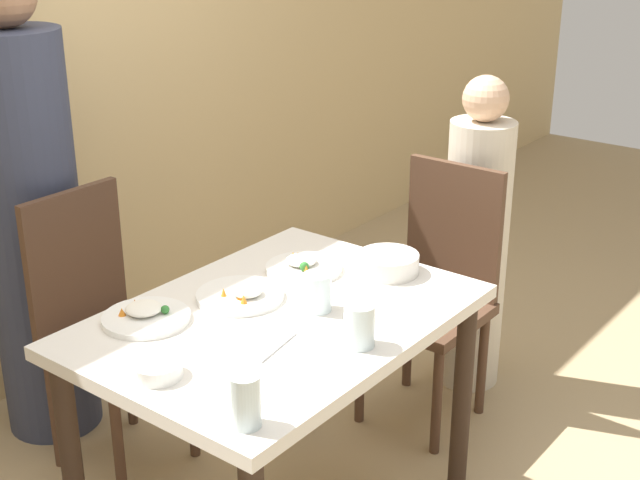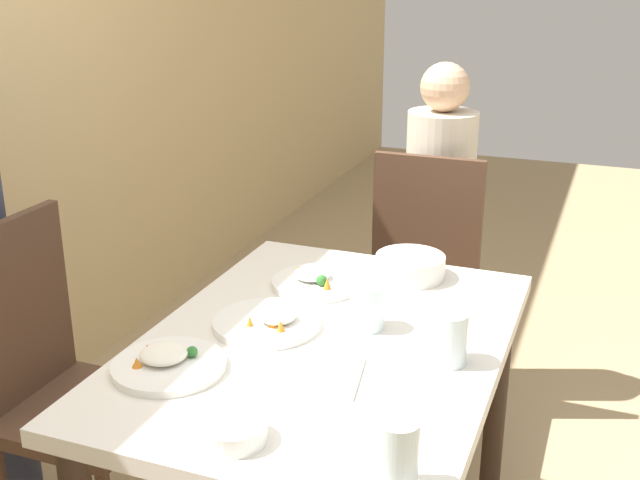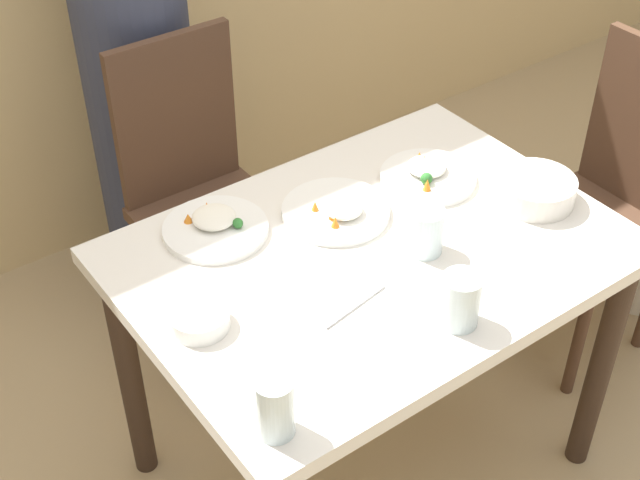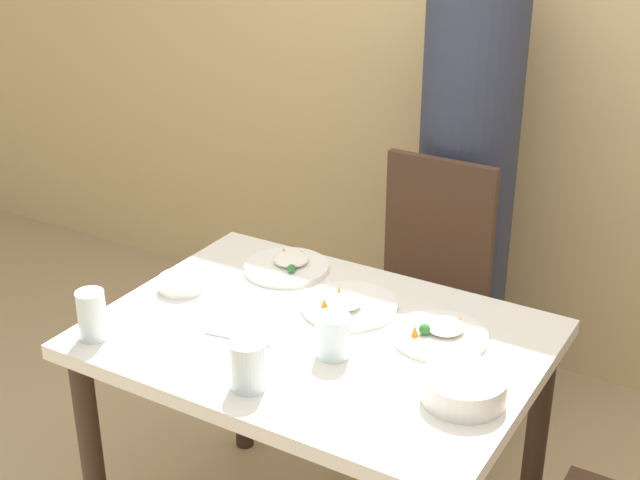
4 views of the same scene
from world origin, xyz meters
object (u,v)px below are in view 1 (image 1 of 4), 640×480
Objects in this scene: chair_adult_spot at (102,324)px; plate_rice_adult at (146,316)px; glass_water_tall at (317,292)px; person_adult at (33,228)px; bowl_curry at (388,263)px; person_child at (475,246)px; chair_child_spot at (436,288)px.

plate_rice_adult is at bearing -113.91° from chair_adult_spot.
chair_adult_spot reaches higher than glass_water_tall.
person_adult reaches higher than bowl_curry.
person_child is 6.58× the size of bowl_curry.
bowl_curry is (-0.76, -0.09, 0.21)m from person_child.
chair_adult_spot is 1.00m from bowl_curry.
chair_child_spot is at bearing -48.80° from person_adult.
glass_water_tall reaches higher than bowl_curry.
plate_rice_adult is (-0.69, 0.35, -0.02)m from bowl_curry.
chair_adult_spot is 1.19m from chair_child_spot.
glass_water_tall is at bearing -44.22° from plate_rice_adult.
chair_adult_spot is at bearing 119.49° from bowl_curry.
person_adult reaches higher than chair_adult_spot.
person_child is at bearing -41.10° from person_adult.
person_child reaches higher than chair_child_spot.
person_adult is at bearing 96.41° from glass_water_tall.
chair_child_spot reaches higher than bowl_curry.
bowl_curry is at bearing -172.91° from person_child.
bowl_curry is (0.47, -0.83, 0.28)m from chair_adult_spot.
glass_water_tall is at bearing -175.80° from person_child.
person_adult is at bearing 138.90° from person_child.
chair_child_spot is 1.21m from plate_rice_adult.
chair_adult_spot is at bearing 99.00° from glass_water_tall.
bowl_curry is at bearing -68.03° from person_adult.
person_child is at bearing 90.00° from chair_child_spot.
person_adult is (-0.00, 0.33, 0.27)m from chair_adult_spot.
person_adult is 1.26m from bowl_curry.
person_child is at bearing 4.20° from glass_water_tall.
plate_rice_adult is (-0.21, -0.82, -0.00)m from person_adult.
bowl_curry is 0.77m from plate_rice_adult.
chair_child_spot is 3.93× the size of plate_rice_adult.
plate_rice_adult is at bearing -102.43° from chair_child_spot.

